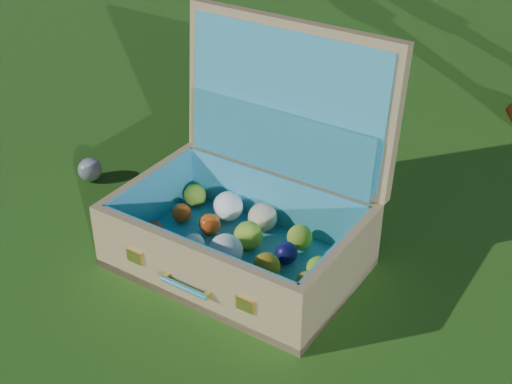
% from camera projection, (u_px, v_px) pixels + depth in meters
% --- Properties ---
extents(ground, '(60.00, 60.00, 0.00)m').
position_uv_depth(ground, '(306.00, 250.00, 1.68)').
color(ground, '#215114').
rests_on(ground, ground).
extents(stray_ball, '(0.07, 0.07, 0.07)m').
position_uv_depth(stray_ball, '(90.00, 170.00, 1.93)').
color(stray_ball, teal).
rests_on(stray_ball, ground).
extents(suitcase, '(0.55, 0.45, 0.51)m').
position_uv_depth(suitcase, '(256.00, 198.00, 1.60)').
color(suitcase, tan).
rests_on(suitcase, ground).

